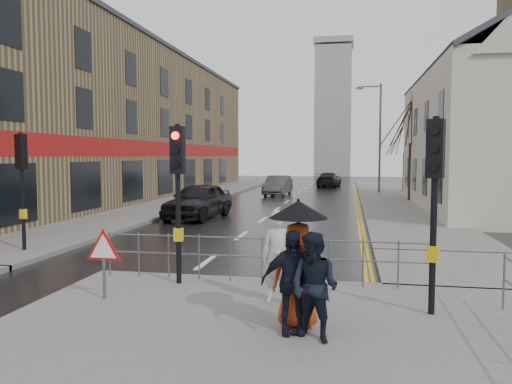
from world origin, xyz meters
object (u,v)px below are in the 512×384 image
at_px(pedestrian_b, 314,287).
at_px(pedestrian_with_umbrella, 298,258).
at_px(pedestrian_d, 292,282).
at_px(car_mid, 278,185).
at_px(car_parked, 198,201).
at_px(pedestrian_a, 278,257).

xyz_separation_m(pedestrian_b, pedestrian_with_umbrella, (-0.30, 0.55, 0.31)).
relative_size(pedestrian_d, car_mid, 0.37).
bearing_deg(pedestrian_b, car_parked, 141.13).
height_order(pedestrian_with_umbrella, car_parked, pedestrian_with_umbrella).
bearing_deg(car_parked, car_mid, 89.53).
relative_size(pedestrian_b, pedestrian_d, 1.00).
bearing_deg(car_mid, pedestrian_with_umbrella, -78.27).
bearing_deg(pedestrian_d, pedestrian_a, 89.37).
xyz_separation_m(pedestrian_a, car_parked, (-5.49, 12.79, -0.18)).
bearing_deg(pedestrian_with_umbrella, car_parked, 113.03).
bearing_deg(pedestrian_a, pedestrian_with_umbrella, -65.50).
relative_size(pedestrian_with_umbrella, car_parked, 0.42).
bearing_deg(car_mid, pedestrian_a, -78.90).
distance_m(pedestrian_b, car_parked, 15.92).
distance_m(pedestrian_b, car_mid, 29.05).
distance_m(pedestrian_a, car_mid, 27.12).
height_order(pedestrian_d, car_parked, pedestrian_d).
bearing_deg(pedestrian_b, pedestrian_d, 175.45).
xyz_separation_m(pedestrian_d, car_mid, (-4.22, 28.46, -0.23)).
bearing_deg(pedestrian_with_umbrella, car_mid, 98.66).
xyz_separation_m(pedestrian_a, pedestrian_with_umbrella, (0.50, -1.28, 0.25)).
distance_m(pedestrian_d, car_mid, 28.77).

